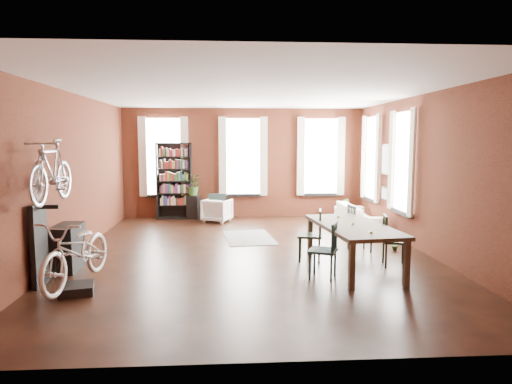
{
  "coord_description": "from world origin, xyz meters",
  "views": [
    {
      "loc": [
        -0.48,
        -8.94,
        2.27
      ],
      "look_at": [
        0.13,
        0.6,
        1.18
      ],
      "focal_mm": 32.0,
      "sensor_mm": 36.0,
      "label": 1
    }
  ],
  "objects": [
    {
      "name": "room",
      "position": [
        0.25,
        0.62,
        2.14
      ],
      "size": [
        9.0,
        9.04,
        3.22
      ],
      "color": "black",
      "rests_on": "ground"
    },
    {
      "name": "dining_table",
      "position": [
        1.73,
        -1.19,
        0.4
      ],
      "size": [
        1.32,
        2.45,
        0.8
      ],
      "primitive_type": "cube",
      "rotation": [
        0.0,
        0.0,
        0.11
      ],
      "color": "#463B2A",
      "rests_on": "ground"
    },
    {
      "name": "dining_chair_a",
      "position": [
        1.09,
        -1.68,
        0.47
      ],
      "size": [
        0.57,
        0.57,
        0.94
      ],
      "primitive_type": "cube",
      "rotation": [
        0.0,
        0.0,
        -1.98
      ],
      "color": "#193838",
      "rests_on": "ground"
    },
    {
      "name": "dining_chair_b",
      "position": [
        1.08,
        -0.55,
        0.48
      ],
      "size": [
        0.53,
        0.53,
        0.97
      ],
      "primitive_type": "cube",
      "rotation": [
        0.0,
        0.0,
        -1.77
      ],
      "color": "black",
      "rests_on": "ground"
    },
    {
      "name": "dining_chair_c",
      "position": [
        2.55,
        -1.03,
        0.46
      ],
      "size": [
        0.51,
        0.51,
        0.93
      ],
      "primitive_type": "cube",
      "rotation": [
        0.0,
        0.0,
        1.37
      ],
      "color": "black",
      "rests_on": "ground"
    },
    {
      "name": "dining_chair_d",
      "position": [
        2.24,
        0.1,
        0.47
      ],
      "size": [
        0.48,
        0.48,
        0.95
      ],
      "primitive_type": "cube",
      "rotation": [
        0.0,
        0.0,
        1.68
      ],
      "color": "#1B393D",
      "rests_on": "ground"
    },
    {
      "name": "bookshelf",
      "position": [
        -2.0,
        4.3,
        1.1
      ],
      "size": [
        1.0,
        0.32,
        2.2
      ],
      "primitive_type": "cube",
      "color": "black",
      "rests_on": "ground"
    },
    {
      "name": "white_armchair",
      "position": [
        -0.76,
        3.7,
        0.36
      ],
      "size": [
        0.89,
        0.87,
        0.71
      ],
      "primitive_type": "imported",
      "rotation": [
        0.0,
        0.0,
        2.74
      ],
      "color": "silver",
      "rests_on": "ground"
    },
    {
      "name": "cream_sofa",
      "position": [
        2.95,
        2.6,
        0.41
      ],
      "size": [
        0.61,
        2.08,
        0.81
      ],
      "primitive_type": "imported",
      "rotation": [
        0.0,
        0.0,
        1.57
      ],
      "color": "beige",
      "rests_on": "ground"
    },
    {
      "name": "striped_rug",
      "position": [
        0.02,
        1.53,
        0.01
      ],
      "size": [
        1.25,
        1.82,
        0.01
      ],
      "primitive_type": "cube",
      "rotation": [
        0.0,
        0.0,
        0.11
      ],
      "color": "black",
      "rests_on": "ground"
    },
    {
      "name": "bike_trainer",
      "position": [
        -2.72,
        -2.21,
        0.07
      ],
      "size": [
        0.58,
        0.58,
        0.14
      ],
      "primitive_type": "cube",
      "rotation": [
        0.0,
        0.0,
        0.24
      ],
      "color": "black",
      "rests_on": "ground"
    },
    {
      "name": "bike_wall_rack",
      "position": [
        -3.4,
        -1.8,
        0.65
      ],
      "size": [
        0.16,
        0.6,
        1.3
      ],
      "primitive_type": "cube",
      "color": "black",
      "rests_on": "ground"
    },
    {
      "name": "console_table",
      "position": [
        -3.28,
        -0.9,
        0.4
      ],
      "size": [
        0.4,
        0.8,
        0.8
      ],
      "primitive_type": "cube",
      "color": "black",
      "rests_on": "ground"
    },
    {
      "name": "plant_stand",
      "position": [
        -1.45,
        4.24,
        0.34
      ],
      "size": [
        0.41,
        0.41,
        0.68
      ],
      "primitive_type": "cube",
      "rotation": [
        0.0,
        0.0,
        -0.25
      ],
      "color": "black",
      "rests_on": "ground"
    },
    {
      "name": "plant_by_sofa",
      "position": [
        2.82,
        3.74,
        0.14
      ],
      "size": [
        0.5,
        0.69,
        0.28
      ],
      "primitive_type": "imported",
      "rotation": [
        0.0,
        0.0,
        -0.26
      ],
      "color": "#2D4F1F",
      "rests_on": "ground"
    },
    {
      "name": "plant_small",
      "position": [
        2.97,
        0.06,
        0.07
      ],
      "size": [
        0.42,
        0.44,
        0.14
      ],
      "primitive_type": "imported",
      "rotation": [
        0.0,
        0.0,
        0.7
      ],
      "color": "#335D25",
      "rests_on": "ground"
    },
    {
      "name": "bicycle_floor",
      "position": [
        -2.7,
        -2.18,
        1.09
      ],
      "size": [
        0.83,
        1.1,
        1.9
      ],
      "primitive_type": "imported",
      "rotation": [
        0.0,
        0.0,
        -0.18
      ],
      "color": "beige",
      "rests_on": "bike_trainer"
    },
    {
      "name": "bicycle_hung",
      "position": [
        -3.15,
        -1.8,
        2.13
      ],
      "size": [
        0.47,
        1.0,
        1.66
      ],
      "primitive_type": "imported",
      "color": "#A5A8AD",
      "rests_on": "bike_wall_rack"
    },
    {
      "name": "plant_on_stand",
      "position": [
        -1.45,
        4.24,
        0.92
      ],
      "size": [
        0.7,
        0.74,
        0.49
      ],
      "primitive_type": "imported",
      "rotation": [
        0.0,
        0.0,
        -0.24
      ],
      "color": "#305421",
      "rests_on": "plant_stand"
    }
  ]
}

